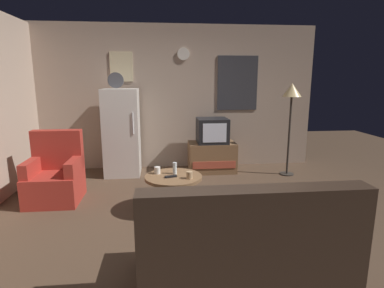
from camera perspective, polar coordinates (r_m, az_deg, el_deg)
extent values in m
plane|color=#4C3828|center=(3.88, -0.63, -13.73)|extent=(12.00, 12.00, 0.00)
cube|color=tan|center=(5.96, -2.87, 8.39)|extent=(5.20, 0.10, 2.63)
cube|color=#333338|center=(6.06, 8.25, 10.87)|extent=(0.76, 0.02, 1.00)
cube|color=beige|center=(5.92, -12.70, 13.53)|extent=(0.40, 0.02, 0.52)
cylinder|color=silver|center=(5.91, -1.57, 16.02)|extent=(0.22, 0.03, 0.22)
cube|color=silver|center=(5.61, -12.61, 2.08)|extent=(0.60, 0.60, 1.50)
cylinder|color=silver|center=(5.26, -10.69, 3.72)|extent=(0.02, 0.02, 0.36)
cylinder|color=#4C4C51|center=(5.46, -13.66, 11.16)|extent=(0.26, 0.04, 0.26)
cube|color=brown|center=(5.74, 3.63, -2.35)|extent=(0.84, 0.52, 0.54)
cube|color=#AD4733|center=(5.51, 4.07, -3.84)|extent=(0.76, 0.01, 0.13)
cube|color=black|center=(5.64, 3.69, 2.46)|extent=(0.54, 0.50, 0.44)
cube|color=silver|center=(5.40, 4.14, 2.02)|extent=(0.41, 0.01, 0.33)
cylinder|color=#332D28|center=(5.85, 16.78, -5.20)|extent=(0.24, 0.24, 0.02)
cylinder|color=#332D28|center=(5.69, 17.20, 1.46)|extent=(0.04, 0.04, 1.40)
cone|color=#F2D18C|center=(5.61, 17.69, 9.32)|extent=(0.32, 0.32, 0.22)
cylinder|color=brown|center=(4.13, -3.31, -11.85)|extent=(0.72, 0.72, 0.04)
cylinder|color=brown|center=(4.04, -3.35, -9.01)|extent=(0.24, 0.24, 0.44)
cylinder|color=brown|center=(3.97, -3.39, -6.07)|extent=(0.72, 0.72, 0.04)
cylinder|color=silver|center=(4.02, -3.14, -4.40)|extent=(0.05, 0.05, 0.15)
cylinder|color=silver|center=(4.06, -6.31, -4.76)|extent=(0.08, 0.08, 0.09)
cylinder|color=tan|center=(3.84, -0.45, -5.67)|extent=(0.08, 0.08, 0.09)
cube|color=black|center=(3.91, -3.86, -5.89)|extent=(0.16, 0.08, 0.02)
cube|color=#A52D23|center=(4.76, -23.61, -7.25)|extent=(0.68, 0.68, 0.40)
cube|color=#A52D23|center=(4.87, -23.17, -0.91)|extent=(0.68, 0.16, 0.56)
cube|color=#A52D23|center=(4.77, -27.12, -3.77)|extent=(0.12, 0.60, 0.20)
cube|color=#A52D23|center=(4.59, -20.58, -3.76)|extent=(0.12, 0.60, 0.20)
cube|color=#38281E|center=(2.85, 9.06, -19.62)|extent=(1.70, 0.80, 0.40)
cube|color=#38281E|center=(2.37, 11.34, -13.83)|extent=(1.70, 0.20, 0.52)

